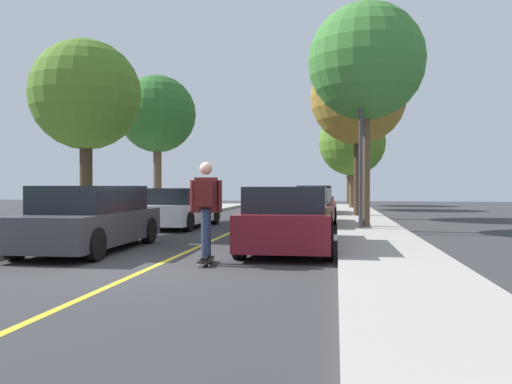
{
  "coord_description": "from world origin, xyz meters",
  "views": [
    {
      "loc": [
        3.18,
        -8.63,
        1.43
      ],
      "look_at": [
        0.26,
        9.97,
        1.2
      ],
      "focal_mm": 35.83,
      "sensor_mm": 36.0,
      "label": 1
    }
  ],
  "objects_px": {
    "parked_car_right_far": "(315,201)",
    "parked_car_left_near": "(179,208)",
    "street_tree_right_nearest": "(366,62)",
    "parked_car_right_nearest": "(289,219)",
    "street_tree_left_nearest": "(86,96)",
    "skateboard": "(206,260)",
    "street_tree_left_near": "(157,115)",
    "streetlamp": "(361,133)",
    "parked_car_right_near": "(306,208)",
    "street_tree_right_farthest": "(349,147)",
    "street_tree_right_near": "(358,97)",
    "street_tree_right_far": "(352,143)",
    "parked_car_left_nearest": "(91,219)",
    "fire_hydrant": "(32,227)",
    "skateboarder": "(206,204)"
  },
  "relations": [
    {
      "from": "parked_car_left_nearest",
      "to": "fire_hydrant",
      "type": "distance_m",
      "value": 1.52
    },
    {
      "from": "parked_car_left_near",
      "to": "street_tree_left_nearest",
      "type": "relative_size",
      "value": 0.81
    },
    {
      "from": "parked_car_right_near",
      "to": "streetlamp",
      "type": "distance_m",
      "value": 3.42
    },
    {
      "from": "parked_car_right_near",
      "to": "skateboarder",
      "type": "bearing_deg",
      "value": -98.72
    },
    {
      "from": "parked_car_right_far",
      "to": "skateboarder",
      "type": "bearing_deg",
      "value": -94.75
    },
    {
      "from": "parked_car_left_nearest",
      "to": "street_tree_right_near",
      "type": "distance_m",
      "value": 14.35
    },
    {
      "from": "skateboarder",
      "to": "parked_car_right_far",
      "type": "bearing_deg",
      "value": 85.25
    },
    {
      "from": "parked_car_left_near",
      "to": "fire_hydrant",
      "type": "xyz_separation_m",
      "value": [
        -1.5,
        -6.2,
        -0.18
      ]
    },
    {
      "from": "street_tree_right_farthest",
      "to": "streetlamp",
      "type": "xyz_separation_m",
      "value": [
        -0.2,
        -22.03,
        -1.2
      ]
    },
    {
      "from": "parked_car_left_near",
      "to": "skateboard",
      "type": "relative_size",
      "value": 5.29
    },
    {
      "from": "street_tree_left_near",
      "to": "parked_car_right_nearest",
      "type": "bearing_deg",
      "value": -55.05
    },
    {
      "from": "parked_car_right_nearest",
      "to": "street_tree_right_far",
      "type": "bearing_deg",
      "value": 84.39
    },
    {
      "from": "parked_car_right_nearest",
      "to": "street_tree_left_nearest",
      "type": "distance_m",
      "value": 7.7
    },
    {
      "from": "parked_car_right_nearest",
      "to": "street_tree_right_far",
      "type": "relative_size",
      "value": 0.76
    },
    {
      "from": "street_tree_right_near",
      "to": "streetlamp",
      "type": "height_order",
      "value": "street_tree_right_near"
    },
    {
      "from": "parked_car_left_nearest",
      "to": "street_tree_right_nearest",
      "type": "distance_m",
      "value": 9.88
    },
    {
      "from": "parked_car_left_nearest",
      "to": "street_tree_right_nearest",
      "type": "relative_size",
      "value": 0.63
    },
    {
      "from": "street_tree_right_far",
      "to": "parked_car_right_near",
      "type": "bearing_deg",
      "value": -98.17
    },
    {
      "from": "parked_car_left_near",
      "to": "streetlamp",
      "type": "xyz_separation_m",
      "value": [
        6.08,
        -1.15,
        2.36
      ]
    },
    {
      "from": "parked_car_right_near",
      "to": "street_tree_right_nearest",
      "type": "height_order",
      "value": "street_tree_right_nearest"
    },
    {
      "from": "parked_car_right_far",
      "to": "parked_car_left_near",
      "type": "bearing_deg",
      "value": -119.0
    },
    {
      "from": "parked_car_right_nearest",
      "to": "fire_hydrant",
      "type": "distance_m",
      "value": 5.86
    },
    {
      "from": "parked_car_right_far",
      "to": "streetlamp",
      "type": "relative_size",
      "value": 0.84
    },
    {
      "from": "fire_hydrant",
      "to": "skateboarder",
      "type": "height_order",
      "value": "skateboarder"
    },
    {
      "from": "parked_car_left_near",
      "to": "street_tree_left_near",
      "type": "distance_m",
      "value": 5.33
    },
    {
      "from": "street_tree_right_nearest",
      "to": "streetlamp",
      "type": "distance_m",
      "value": 2.49
    },
    {
      "from": "parked_car_left_nearest",
      "to": "parked_car_right_far",
      "type": "bearing_deg",
      "value": 72.98
    },
    {
      "from": "skateboard",
      "to": "parked_car_right_far",
      "type": "bearing_deg",
      "value": 85.22
    },
    {
      "from": "street_tree_left_near",
      "to": "fire_hydrant",
      "type": "distance_m",
      "value": 10.28
    },
    {
      "from": "parked_car_right_nearest",
      "to": "street_tree_right_farthest",
      "type": "distance_m",
      "value": 26.86
    },
    {
      "from": "street_tree_left_nearest",
      "to": "street_tree_right_nearest",
      "type": "bearing_deg",
      "value": 16.77
    },
    {
      "from": "parked_car_right_far",
      "to": "street_tree_left_near",
      "type": "bearing_deg",
      "value": -144.37
    },
    {
      "from": "parked_car_right_far",
      "to": "street_tree_left_nearest",
      "type": "distance_m",
      "value": 12.77
    },
    {
      "from": "street_tree_right_near",
      "to": "street_tree_right_far",
      "type": "xyz_separation_m",
      "value": [
        0.0,
        8.48,
        -1.26
      ]
    },
    {
      "from": "street_tree_right_near",
      "to": "street_tree_right_far",
      "type": "bearing_deg",
      "value": 90.0
    },
    {
      "from": "parked_car_right_nearest",
      "to": "parked_car_left_nearest",
      "type": "bearing_deg",
      "value": -171.44
    },
    {
      "from": "parked_car_left_nearest",
      "to": "streetlamp",
      "type": "distance_m",
      "value": 8.32
    },
    {
      "from": "parked_car_left_near",
      "to": "street_tree_right_nearest",
      "type": "distance_m",
      "value": 7.85
    },
    {
      "from": "parked_car_right_nearest",
      "to": "parked_car_right_near",
      "type": "distance_m",
      "value": 6.26
    },
    {
      "from": "parked_car_right_near",
      "to": "streetlamp",
      "type": "xyz_separation_m",
      "value": [
        1.75,
        -1.73,
        2.37
      ]
    },
    {
      "from": "skateboard",
      "to": "street_tree_left_near",
      "type": "bearing_deg",
      "value": 113.93
    },
    {
      "from": "street_tree_right_far",
      "to": "street_tree_left_nearest",
      "type": "bearing_deg",
      "value": -115.87
    },
    {
      "from": "parked_car_left_nearest",
      "to": "parked_car_right_far",
      "type": "xyz_separation_m",
      "value": [
        4.33,
        14.15,
        -0.0
      ]
    },
    {
      "from": "parked_car_left_near",
      "to": "parked_car_right_nearest",
      "type": "bearing_deg",
      "value": -52.71
    },
    {
      "from": "parked_car_right_near",
      "to": "fire_hydrant",
      "type": "relative_size",
      "value": 6.74
    },
    {
      "from": "street_tree_left_nearest",
      "to": "street_tree_right_farthest",
      "type": "height_order",
      "value": "street_tree_right_farthest"
    },
    {
      "from": "street_tree_left_near",
      "to": "skateboarder",
      "type": "bearing_deg",
      "value": -66.12
    },
    {
      "from": "parked_car_right_near",
      "to": "streetlamp",
      "type": "bearing_deg",
      "value": -44.59
    },
    {
      "from": "parked_car_left_near",
      "to": "skateboard",
      "type": "xyz_separation_m",
      "value": [
        3.02,
        -7.9,
        -0.58
      ]
    },
    {
      "from": "parked_car_left_near",
      "to": "parked_car_right_nearest",
      "type": "height_order",
      "value": "parked_car_right_nearest"
    }
  ]
}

